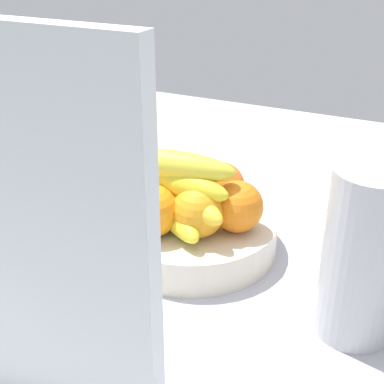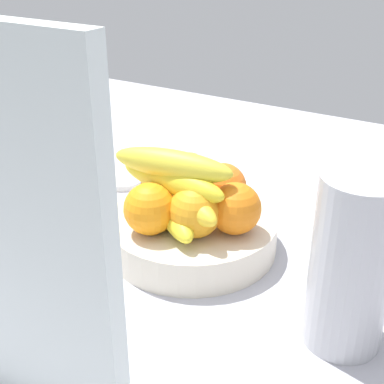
% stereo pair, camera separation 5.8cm
% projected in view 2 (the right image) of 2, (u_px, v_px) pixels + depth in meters
% --- Properties ---
extents(ground_plane, '(1.80, 1.40, 0.03)m').
position_uv_depth(ground_plane, '(177.00, 257.00, 0.77)').
color(ground_plane, '#AEAEB9').
extents(fruit_bowl, '(0.24, 0.24, 0.05)m').
position_uv_depth(fruit_bowl, '(192.00, 232.00, 0.75)').
color(fruit_bowl, beige).
rests_on(fruit_bowl, ground_plane).
extents(orange_front_left, '(0.07, 0.07, 0.07)m').
position_uv_depth(orange_front_left, '(222.00, 187.00, 0.75)').
color(orange_front_left, orange).
rests_on(orange_front_left, fruit_bowl).
extents(orange_front_right, '(0.07, 0.07, 0.07)m').
position_uv_depth(orange_front_right, '(188.00, 175.00, 0.79)').
color(orange_front_right, orange).
rests_on(orange_front_right, fruit_bowl).
extents(orange_center, '(0.07, 0.07, 0.07)m').
position_uv_depth(orange_center, '(165.00, 190.00, 0.74)').
color(orange_center, orange).
rests_on(orange_center, fruit_bowl).
extents(orange_back_left, '(0.07, 0.07, 0.07)m').
position_uv_depth(orange_back_left, '(150.00, 209.00, 0.69)').
color(orange_back_left, orange).
rests_on(orange_back_left, fruit_bowl).
extents(orange_back_right, '(0.07, 0.07, 0.07)m').
position_uv_depth(orange_back_right, '(195.00, 212.00, 0.69)').
color(orange_back_right, orange).
rests_on(orange_back_right, fruit_bowl).
extents(orange_top_stack, '(0.07, 0.07, 0.07)m').
position_uv_depth(orange_top_stack, '(235.00, 208.00, 0.69)').
color(orange_top_stack, orange).
rests_on(orange_top_stack, fruit_bowl).
extents(banana_bunch, '(0.18, 0.15, 0.11)m').
position_uv_depth(banana_bunch, '(174.00, 188.00, 0.71)').
color(banana_bunch, yellow).
rests_on(banana_bunch, fruit_bowl).
extents(thermos_tumbler, '(0.09, 0.09, 0.20)m').
position_uv_depth(thermos_tumbler, '(351.00, 264.00, 0.55)').
color(thermos_tumbler, '#B8B8BD').
rests_on(thermos_tumbler, ground_plane).
extents(jar_lid, '(0.07, 0.07, 0.01)m').
position_uv_depth(jar_lid, '(123.00, 181.00, 0.95)').
color(jar_lid, silver).
rests_on(jar_lid, ground_plane).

